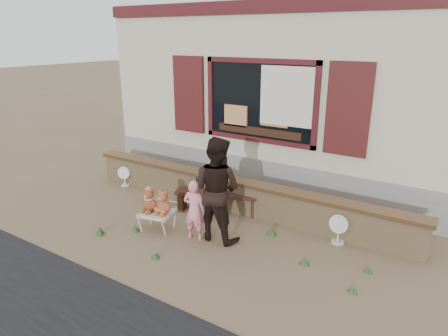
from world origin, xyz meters
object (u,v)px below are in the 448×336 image
Objects in this scene: teddy_bear_left at (149,199)px; child at (194,210)px; adult at (217,189)px; folding_chair at (157,214)px; bench at (218,198)px; teddy_bear_right at (163,202)px.

teddy_bear_left is 0.42× the size of child.
child is 0.52m from adult.
child is at bearing -6.71° from folding_chair.
adult is at bearing -78.55° from bench.
child reaches higher than teddy_bear_left.
folding_chair is (-0.50, -1.20, 0.00)m from bench.
teddy_bear_right is 0.63m from child.
teddy_bear_left is at bearing -138.64° from bench.
bench is 1.41m from teddy_bear_left.
child is (0.63, 0.05, -0.03)m from teddy_bear_right.
teddy_bear_right is at bearing -7.15° from child.
teddy_bear_left is at bearing -180.00° from teddy_bear_right.
teddy_bear_left is 0.28m from teddy_bear_right.
folding_chair is 0.36× the size of adult.
teddy_bear_left reaches higher than teddy_bear_right.
folding_chair is 1.48× the size of teddy_bear_right.
teddy_bear_right is 0.25× the size of adult.
bench is at bearing 59.60° from teddy_bear_right.
bench is 3.80× the size of teddy_bear_right.
bench is 0.93× the size of adult.
adult is (0.92, 0.29, 0.33)m from teddy_bear_right.
folding_chair is at bearing -133.93° from bench.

